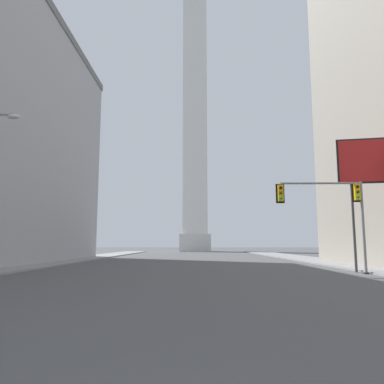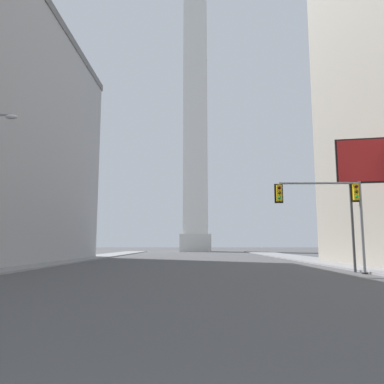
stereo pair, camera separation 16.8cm
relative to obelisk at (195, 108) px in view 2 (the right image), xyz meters
name	(u,v)px [view 2 (the right image)]	position (x,y,z in m)	size (l,w,h in m)	color
sidewalk_left	(40,264)	(-14.27, -59.86, -37.74)	(5.00, 112.25, 0.15)	gray
sidewalk_right	(345,264)	(14.27, -59.86, -37.74)	(5.00, 112.25, 0.15)	gray
obelisk	(195,108)	(0.00, 0.00, 0.00)	(7.74, 7.74, 77.87)	silver
traffic_light_mid_right	(332,203)	(9.58, -70.39, -33.14)	(5.88, 0.51, 6.09)	slate
billboard_sign	(376,164)	(13.26, -69.23, -30.30)	(5.34, 1.15, 9.45)	#3F3F42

